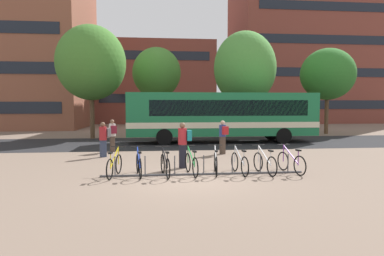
{
  "coord_description": "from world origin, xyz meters",
  "views": [
    {
      "loc": [
        -1.05,
        -10.94,
        2.48
      ],
      "look_at": [
        0.66,
        5.11,
        1.35
      ],
      "focal_mm": 31.69,
      "sensor_mm": 36.0,
      "label": 1
    }
  ],
  "objects_px": {
    "parked_bicycle_silver_5": "(240,163)",
    "commuter_grey_pack_1": "(104,137)",
    "parked_bicycle_yellow_0": "(114,166)",
    "city_bus": "(221,115)",
    "street_tree_2": "(245,68)",
    "parked_bicycle_purple_7": "(291,162)",
    "parked_bicycle_white_4": "(216,163)",
    "parked_bicycle_green_3": "(191,164)",
    "parked_bicycle_black_2": "(165,165)",
    "parked_bicycle_blue_1": "(139,165)",
    "commuter_maroon_pack_2": "(112,133)",
    "parked_bicycle_white_6": "(265,163)",
    "commuter_teal_pack_3": "(183,142)",
    "street_tree_3": "(157,73)",
    "street_tree_1": "(91,63)",
    "commuter_red_pack_0": "(223,135)",
    "street_tree_0": "(328,74)"
  },
  "relations": [
    {
      "from": "parked_bicycle_green_3",
      "to": "parked_bicycle_purple_7",
      "type": "height_order",
      "value": "same"
    },
    {
      "from": "parked_bicycle_white_4",
      "to": "street_tree_0",
      "type": "xyz_separation_m",
      "value": [
        12.1,
        15.22,
        4.58
      ]
    },
    {
      "from": "parked_bicycle_black_2",
      "to": "commuter_teal_pack_3",
      "type": "relative_size",
      "value": 0.96
    },
    {
      "from": "city_bus",
      "to": "commuter_grey_pack_1",
      "type": "relative_size",
      "value": 7.3
    },
    {
      "from": "city_bus",
      "to": "commuter_maroon_pack_2",
      "type": "distance_m",
      "value": 7.46
    },
    {
      "from": "parked_bicycle_white_6",
      "to": "commuter_red_pack_0",
      "type": "relative_size",
      "value": 1.02
    },
    {
      "from": "parked_bicycle_purple_7",
      "to": "commuter_red_pack_0",
      "type": "bearing_deg",
      "value": 4.82
    },
    {
      "from": "parked_bicycle_white_6",
      "to": "parked_bicycle_white_4",
      "type": "bearing_deg",
      "value": 74.91
    },
    {
      "from": "commuter_maroon_pack_2",
      "to": "parked_bicycle_blue_1",
      "type": "bearing_deg",
      "value": 170.84
    },
    {
      "from": "commuter_grey_pack_1",
      "to": "street_tree_2",
      "type": "relative_size",
      "value": 0.2
    },
    {
      "from": "street_tree_3",
      "to": "commuter_maroon_pack_2",
      "type": "bearing_deg",
      "value": -101.69
    },
    {
      "from": "parked_bicycle_green_3",
      "to": "parked_bicycle_black_2",
      "type": "bearing_deg",
      "value": 88.99
    },
    {
      "from": "city_bus",
      "to": "parked_bicycle_blue_1",
      "type": "bearing_deg",
      "value": 64.88
    },
    {
      "from": "parked_bicycle_purple_7",
      "to": "commuter_maroon_pack_2",
      "type": "bearing_deg",
      "value": 36.06
    },
    {
      "from": "parked_bicycle_silver_5",
      "to": "parked_bicycle_blue_1",
      "type": "bearing_deg",
      "value": 83.4
    },
    {
      "from": "street_tree_1",
      "to": "street_tree_2",
      "type": "height_order",
      "value": "street_tree_2"
    },
    {
      "from": "street_tree_2",
      "to": "street_tree_0",
      "type": "bearing_deg",
      "value": 7.11
    },
    {
      "from": "parked_bicycle_white_4",
      "to": "street_tree_1",
      "type": "bearing_deg",
      "value": 33.97
    },
    {
      "from": "parked_bicycle_white_6",
      "to": "commuter_red_pack_0",
      "type": "distance_m",
      "value": 4.97
    },
    {
      "from": "parked_bicycle_white_6",
      "to": "street_tree_3",
      "type": "bearing_deg",
      "value": 1.96
    },
    {
      "from": "commuter_maroon_pack_2",
      "to": "commuter_teal_pack_3",
      "type": "bearing_deg",
      "value": -169.78
    },
    {
      "from": "parked_bicycle_silver_5",
      "to": "commuter_grey_pack_1",
      "type": "relative_size",
      "value": 1.04
    },
    {
      "from": "parked_bicycle_blue_1",
      "to": "commuter_maroon_pack_2",
      "type": "xyz_separation_m",
      "value": [
        -1.66,
        6.19,
        0.59
      ]
    },
    {
      "from": "parked_bicycle_green_3",
      "to": "street_tree_2",
      "type": "xyz_separation_m",
      "value": [
        5.69,
        14.35,
        4.9
      ]
    },
    {
      "from": "parked_bicycle_white_4",
      "to": "parked_bicycle_green_3",
      "type": "bearing_deg",
      "value": 99.75
    },
    {
      "from": "parked_bicycle_green_3",
      "to": "street_tree_2",
      "type": "distance_m",
      "value": 16.2
    },
    {
      "from": "parked_bicycle_black_2",
      "to": "commuter_grey_pack_1",
      "type": "distance_m",
      "value": 5.37
    },
    {
      "from": "parked_bicycle_yellow_0",
      "to": "commuter_teal_pack_3",
      "type": "relative_size",
      "value": 0.96
    },
    {
      "from": "parked_bicycle_green_3",
      "to": "street_tree_0",
      "type": "height_order",
      "value": "street_tree_0"
    },
    {
      "from": "commuter_red_pack_0",
      "to": "commuter_teal_pack_3",
      "type": "xyz_separation_m",
      "value": [
        -2.26,
        -3.47,
        0.06
      ]
    },
    {
      "from": "parked_bicycle_green_3",
      "to": "commuter_teal_pack_3",
      "type": "relative_size",
      "value": 0.96
    },
    {
      "from": "parked_bicycle_purple_7",
      "to": "parked_bicycle_white_6",
      "type": "bearing_deg",
      "value": 80.08
    },
    {
      "from": "parked_bicycle_yellow_0",
      "to": "street_tree_2",
      "type": "distance_m",
      "value": 17.35
    },
    {
      "from": "city_bus",
      "to": "street_tree_2",
      "type": "xyz_separation_m",
      "value": [
        2.76,
        4.48,
        3.51
      ]
    },
    {
      "from": "parked_bicycle_white_6",
      "to": "commuter_teal_pack_3",
      "type": "height_order",
      "value": "commuter_teal_pack_3"
    },
    {
      "from": "parked_bicycle_silver_5",
      "to": "parked_bicycle_purple_7",
      "type": "bearing_deg",
      "value": -97.58
    },
    {
      "from": "commuter_teal_pack_3",
      "to": "street_tree_1",
      "type": "xyz_separation_m",
      "value": [
        -5.62,
        11.94,
        4.39
      ]
    },
    {
      "from": "parked_bicycle_blue_1",
      "to": "street_tree_2",
      "type": "height_order",
      "value": "street_tree_2"
    },
    {
      "from": "parked_bicycle_yellow_0",
      "to": "commuter_grey_pack_1",
      "type": "relative_size",
      "value": 1.03
    },
    {
      "from": "parked_bicycle_purple_7",
      "to": "parked_bicycle_white_4",
      "type": "bearing_deg",
      "value": 75.15
    },
    {
      "from": "parked_bicycle_green_3",
      "to": "parked_bicycle_white_4",
      "type": "relative_size",
      "value": 1.0
    },
    {
      "from": "parked_bicycle_white_4",
      "to": "street_tree_0",
      "type": "distance_m",
      "value": 19.97
    },
    {
      "from": "parked_bicycle_white_6",
      "to": "street_tree_2",
      "type": "xyz_separation_m",
      "value": [
        3.07,
        14.46,
        4.9
      ]
    },
    {
      "from": "commuter_maroon_pack_2",
      "to": "street_tree_2",
      "type": "bearing_deg",
      "value": -72.39
    },
    {
      "from": "parked_bicycle_white_6",
      "to": "parked_bicycle_purple_7",
      "type": "height_order",
      "value": "same"
    },
    {
      "from": "parked_bicycle_white_6",
      "to": "commuter_grey_pack_1",
      "type": "distance_m",
      "value": 7.8
    },
    {
      "from": "parked_bicycle_white_6",
      "to": "commuter_teal_pack_3",
      "type": "bearing_deg",
      "value": 52.77
    },
    {
      "from": "parked_bicycle_green_3",
      "to": "commuter_teal_pack_3",
      "type": "height_order",
      "value": "commuter_teal_pack_3"
    },
    {
      "from": "parked_bicycle_green_3",
      "to": "parked_bicycle_purple_7",
      "type": "bearing_deg",
      "value": -99.93
    },
    {
      "from": "city_bus",
      "to": "commuter_maroon_pack_2",
      "type": "bearing_deg",
      "value": 30.62
    }
  ]
}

